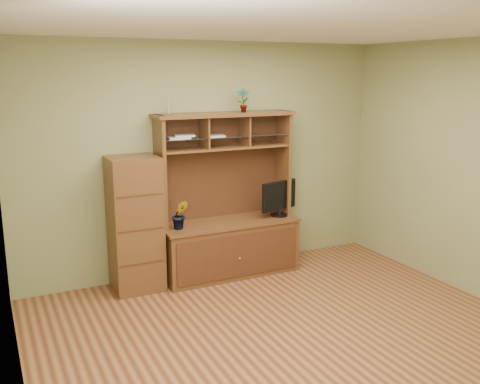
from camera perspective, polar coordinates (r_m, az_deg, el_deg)
room at (r=4.56m, az=6.07°, el=-0.05°), size 4.54×4.04×2.74m
media_hutch at (r=6.31m, az=-1.29°, el=-4.16°), size 1.66×0.61×1.90m
monitor at (r=6.43m, az=4.21°, el=-0.61°), size 0.52×0.21×0.43m
orchid_plant at (r=5.93m, az=-6.42°, el=-2.41°), size 0.21×0.19×0.33m
top_plant at (r=6.22m, az=0.33°, el=9.78°), size 0.16×0.13×0.27m
reed_diffuser at (r=5.88m, az=-7.61°, el=9.15°), size 0.05×0.05×0.25m
magazines at (r=6.00m, az=-5.12°, el=5.93°), size 0.68×0.22×0.04m
side_cabinet at (r=5.91m, az=-11.11°, el=-3.39°), size 0.53×0.48×1.48m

